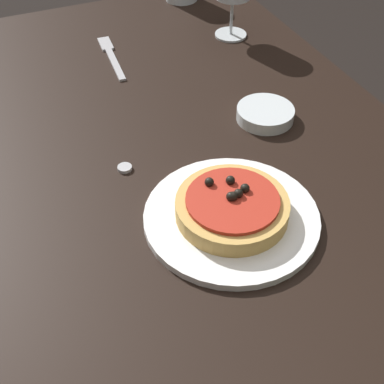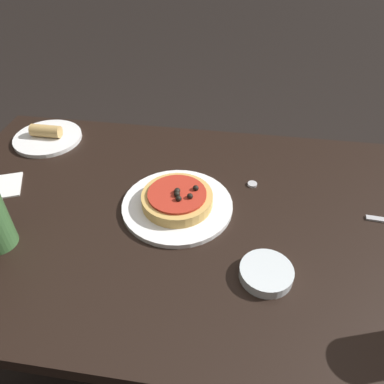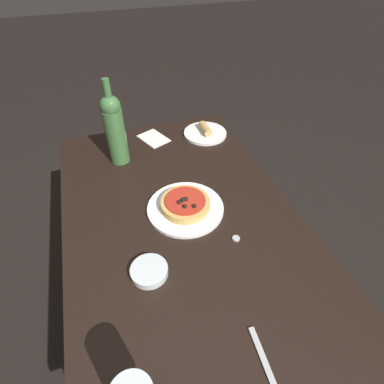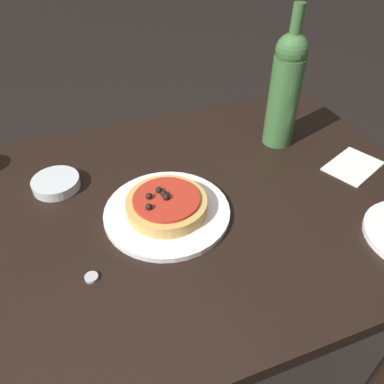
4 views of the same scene
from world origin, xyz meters
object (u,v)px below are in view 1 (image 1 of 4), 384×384
Objects in this scene: fork at (111,55)px; bottle_cap at (125,168)px; pizza at (232,207)px; dining_table at (211,207)px; side_bowl at (265,114)px; dinner_plate at (231,217)px.

fork is 8.01× the size of bottle_cap.
bottle_cap is at bearing -147.71° from pizza.
dining_table is 0.44m from fork.
pizza is 0.27m from side_bowl.
side_bowl is at bearing -146.08° from fork.
dinner_plate is 0.21m from bottle_cap.
side_bowl reaches higher than fork.
pizza is 6.97× the size of bottle_cap.
dinner_plate is 1.37× the size of fork.
dining_table is at bearing 168.51° from pizza.
pizza is at bearing 165.72° from dinner_plate.
side_bowl is 4.41× the size of bottle_cap.
dining_table is 0.15m from dinner_plate.
dinner_plate is 2.48× the size of side_bowl.
dining_table is 8.55× the size of pizza.
fork is (-0.55, -0.02, -0.00)m from dinner_plate.
dinner_plate is (0.12, -0.02, 0.09)m from dining_table.
dinner_plate is at bearing 32.24° from bottle_cap.
dinner_plate is 0.55m from fork.
pizza reaches higher than bottle_cap.
fork is (-0.34, -0.19, -0.01)m from side_bowl.
side_bowl is 0.55× the size of fork.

